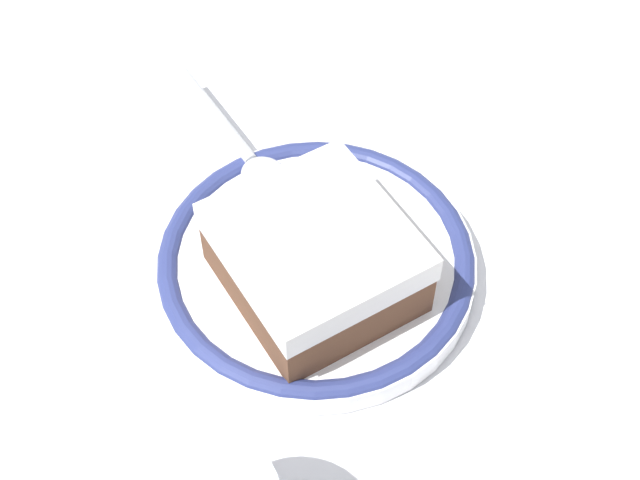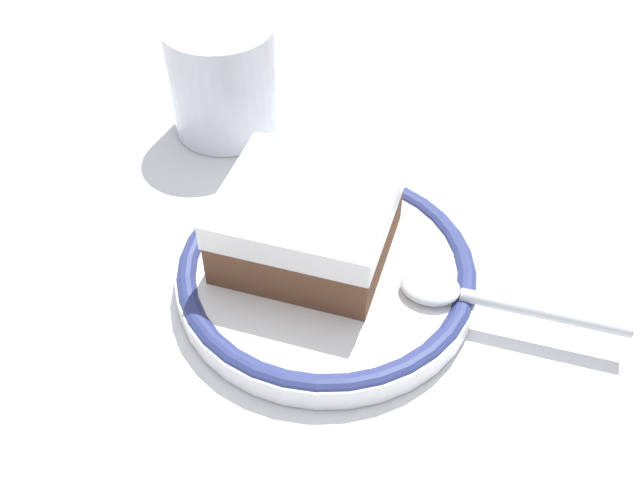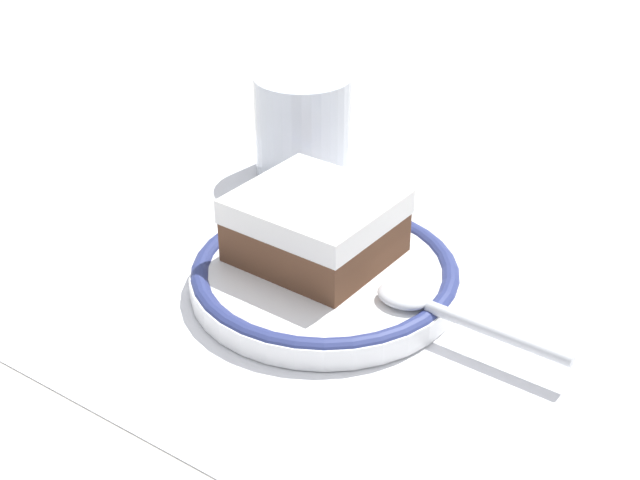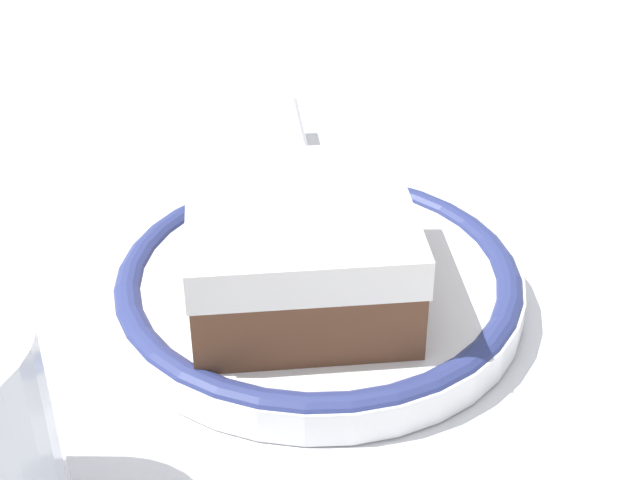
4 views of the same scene
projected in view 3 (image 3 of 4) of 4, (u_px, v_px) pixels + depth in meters
ground_plane at (333, 282)px, 0.59m from camera, size 2.40×2.40×0.00m
placemat at (333, 281)px, 0.59m from camera, size 0.43×0.36×0.00m
plate at (320, 273)px, 0.58m from camera, size 0.18×0.18×0.02m
cake_slice at (316, 225)px, 0.58m from camera, size 0.10×0.09×0.05m
spoon at (438, 309)px, 0.53m from camera, size 0.13×0.03×0.01m
cup at (303, 130)px, 0.72m from camera, size 0.08×0.08×0.08m
napkin at (556, 300)px, 0.57m from camera, size 0.17×0.17×0.00m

